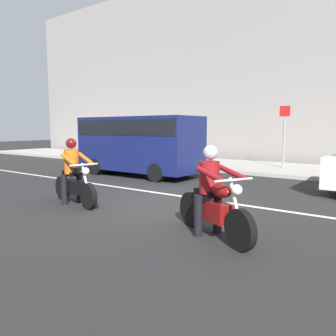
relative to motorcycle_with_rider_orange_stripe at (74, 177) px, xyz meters
name	(u,v)px	position (x,y,z in m)	size (l,w,h in m)	color
ground_plane	(159,202)	(1.53, 1.38, -0.66)	(80.00, 80.00, 0.00)	#242424
sidewalk_slab	(269,168)	(1.53, 9.38, -0.59)	(40.00, 4.40, 0.14)	#A8A399
building_facade	(296,59)	(1.53, 12.78, 4.66)	(40.00, 1.40, 10.62)	gray
lane_marking_stripe	(163,193)	(0.98, 2.28, -0.65)	(18.00, 0.14, 0.01)	silver
motorcycle_with_rider_orange_stripe	(74,177)	(0.00, 0.00, 0.00)	(1.99, 0.80, 1.60)	black
motorcycle_with_rider_crimson	(213,200)	(3.91, -0.20, -0.01)	(1.92, 1.11, 1.56)	black
parked_van_navy	(139,142)	(-1.96, 4.65, 0.66)	(4.90, 1.96, 2.26)	#11194C
street_sign_post	(284,130)	(2.13, 9.36, 1.09)	(0.44, 0.08, 2.66)	gray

